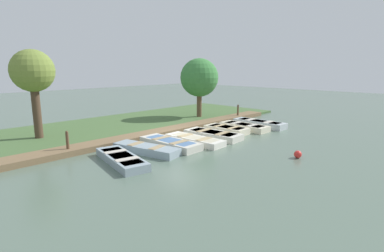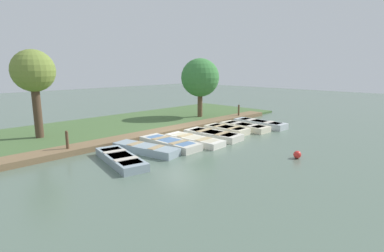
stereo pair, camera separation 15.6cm
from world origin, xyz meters
The scene contains 16 objects.
ground_plane centered at (0.00, 0.00, 0.00)m, with size 80.00×80.00×0.00m, color #566B5B.
shore_bank centered at (-5.00, 0.00, 0.07)m, with size 8.00×24.00×0.14m.
dock_walkway centered at (-1.23, 0.00, 0.14)m, with size 1.19×19.57×0.28m.
rowboat_0 centered at (1.67, -5.11, 0.17)m, with size 3.60×1.73×0.35m.
rowboat_1 centered at (1.23, -3.46, 0.18)m, with size 3.49×1.67×0.37m.
rowboat_2 centered at (1.23, -1.96, 0.18)m, with size 3.47×1.26×0.37m.
rowboat_3 centered at (1.59, -0.57, 0.17)m, with size 3.46×1.21×0.34m.
rowboat_4 centered at (1.53, 1.02, 0.18)m, with size 3.44×1.53×0.37m.
rowboat_5 centered at (1.29, 2.59, 0.20)m, with size 2.70×1.32×0.41m.
rowboat_6 centered at (1.51, 4.16, 0.19)m, with size 3.21×1.17×0.38m.
rowboat_7 centered at (1.66, 5.72, 0.20)m, with size 3.60×1.09×0.41m.
mooring_post_near centered at (-1.10, -6.14, 0.57)m, with size 0.13×0.13×1.12m.
mooring_post_far centered at (-1.10, 7.13, 0.57)m, with size 0.13×0.13×1.12m.
buoy centered at (6.71, 0.69, 0.17)m, with size 0.34×0.34×0.34m.
park_tree_far_left centered at (-4.98, -6.03, 3.65)m, with size 2.23×2.23×4.88m.
park_tree_left centered at (-3.45, 5.29, 3.12)m, with size 2.91×2.91×4.60m.
Camera 2 is at (12.28, -11.60, 3.98)m, focal length 28.00 mm.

